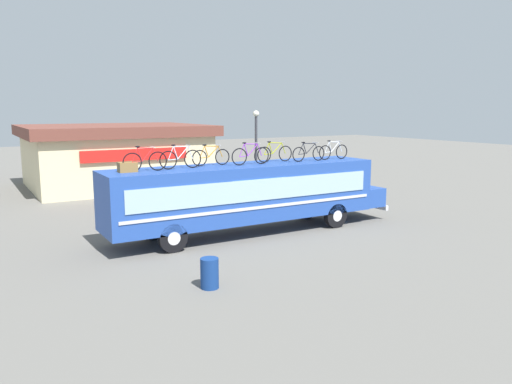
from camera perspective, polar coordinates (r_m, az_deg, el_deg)
name	(u,v)px	position (r m, az deg, el deg)	size (l,w,h in m)	color
ground_plane	(245,234)	(21.53, -1.24, -4.74)	(120.00, 120.00, 0.00)	#605E59
bus	(249,193)	(21.27, -0.75, -0.06)	(13.18, 2.51, 2.96)	#23479E
luggage_bag_1	(127,167)	(19.10, -14.39, 2.75)	(0.67, 0.42, 0.37)	olive
rooftop_bicycle_1	(145,161)	(19.12, -12.49, 3.48)	(1.70, 0.44, 0.96)	black
rooftop_bicycle_2	(181,159)	(19.75, -8.57, 3.77)	(1.74, 0.44, 0.96)	black
rooftop_bicycle_3	(211,157)	(20.71, -5.13, 4.02)	(1.69, 0.44, 0.88)	black
rooftop_bicycle_4	(250,155)	(20.94, -0.64, 4.19)	(1.78, 0.44, 0.95)	black
rooftop_bicycle_5	(275,153)	(22.07, 2.15, 4.43)	(1.79, 0.44, 0.92)	black
rooftop_bicycle_6	(309,153)	(22.49, 5.99, 4.43)	(1.75, 0.44, 0.87)	black
rooftop_bicycle_7	(333,151)	(23.46, 8.77, 4.59)	(1.65, 0.44, 0.89)	black
roadside_building	(115,155)	(35.93, -15.72, 4.07)	(11.76, 9.91, 4.17)	beige
trash_bin	(210,273)	(15.14, -5.29, -9.16)	(0.55, 0.55, 0.92)	navy
street_lamp	(256,149)	(27.00, 0.01, 4.90)	(0.33, 0.33, 5.18)	#38383D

